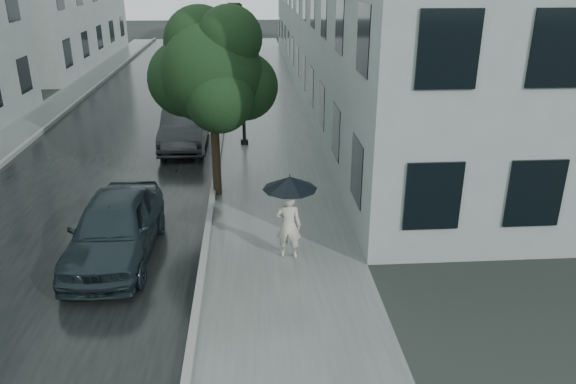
{
  "coord_description": "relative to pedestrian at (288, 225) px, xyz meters",
  "views": [
    {
      "loc": [
        -0.48,
        -9.1,
        6.1
      ],
      "look_at": [
        0.34,
        2.66,
        1.3
      ],
      "focal_mm": 35.0,
      "sensor_mm": 36.0,
      "label": 1
    }
  ],
  "objects": [
    {
      "name": "sidewalk_far",
      "position": [
        -9.81,
        10.0,
        -0.77
      ],
      "size": [
        1.7,
        60.0,
        0.01
      ],
      "primitive_type": "cube",
      "color": "#4C5451",
      "rests_on": "ground"
    },
    {
      "name": "lamp_post",
      "position": [
        -1.16,
        8.58,
        2.08
      ],
      "size": [
        0.84,
        0.41,
        4.98
      ],
      "rotation": [
        0.0,
        0.0,
        -0.21
      ],
      "color": "black",
      "rests_on": "ground"
    },
    {
      "name": "ground",
      "position": [
        -0.31,
        -2.0,
        -0.78
      ],
      "size": [
        120.0,
        120.0,
        0.0
      ],
      "primitive_type": "plane",
      "color": "black",
      "rests_on": "ground"
    },
    {
      "name": "car_far",
      "position": [
        -3.12,
        8.56,
        -0.06
      ],
      "size": [
        1.52,
        4.3,
        1.41
      ],
      "primitive_type": "imported",
      "rotation": [
        0.0,
        0.0,
        0.01
      ],
      "color": "#222427",
      "rests_on": "ground"
    },
    {
      "name": "sidewalk",
      "position": [
        -0.06,
        10.0,
        -0.77
      ],
      "size": [
        3.5,
        60.0,
        0.01
      ],
      "primitive_type": "cube",
      "color": "slate",
      "rests_on": "ground"
    },
    {
      "name": "street_tree",
      "position": [
        -1.76,
        3.95,
        2.69
      ],
      "size": [
        3.53,
        3.21,
        5.19
      ],
      "color": "#332619",
      "rests_on": "ground"
    },
    {
      "name": "asphalt_road",
      "position": [
        -5.38,
        10.0,
        -0.77
      ],
      "size": [
        6.85,
        60.0,
        0.0
      ],
      "primitive_type": "cube",
      "color": "black",
      "rests_on": "ground"
    },
    {
      "name": "kerb_far",
      "position": [
        -8.88,
        10.0,
        -0.7
      ],
      "size": [
        0.15,
        60.0,
        0.15
      ],
      "primitive_type": "cube",
      "color": "slate",
      "rests_on": "ground"
    },
    {
      "name": "kerb_near",
      "position": [
        -1.88,
        10.0,
        -0.7
      ],
      "size": [
        0.15,
        60.0,
        0.15
      ],
      "primitive_type": "cube",
      "color": "slate",
      "rests_on": "ground"
    },
    {
      "name": "umbrella",
      "position": [
        0.03,
        0.01,
        1.0
      ],
      "size": [
        1.48,
        1.48,
        1.03
      ],
      "rotation": [
        0.0,
        0.0,
        -0.3
      ],
      "color": "black",
      "rests_on": "ground"
    },
    {
      "name": "car_near",
      "position": [
        -3.81,
        0.26,
        -0.05
      ],
      "size": [
        1.78,
        4.26,
        1.44
      ],
      "primitive_type": "imported",
      "rotation": [
        0.0,
        0.0,
        -0.02
      ],
      "color": "black",
      "rests_on": "ground"
    },
    {
      "name": "pedestrian",
      "position": [
        0.0,
        0.0,
        0.0
      ],
      "size": [
        0.62,
        0.46,
        1.54
      ],
      "primitive_type": "imported",
      "rotation": [
        0.0,
        0.0,
        2.96
      ],
      "color": "beige",
      "rests_on": "sidewalk"
    }
  ]
}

